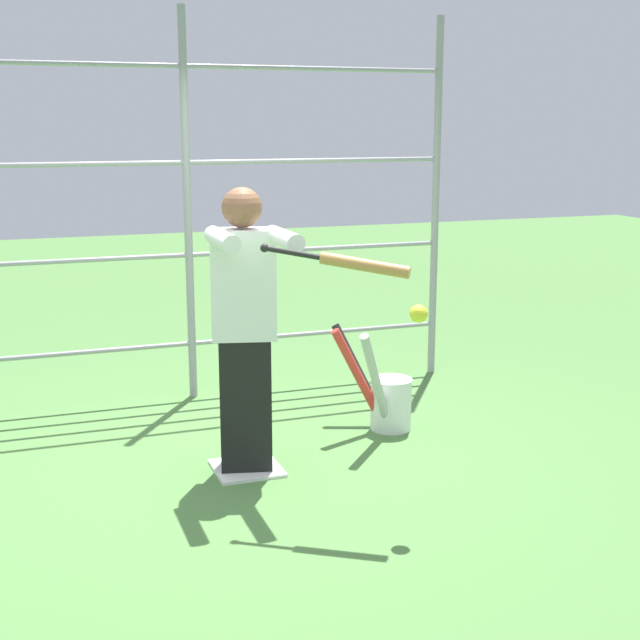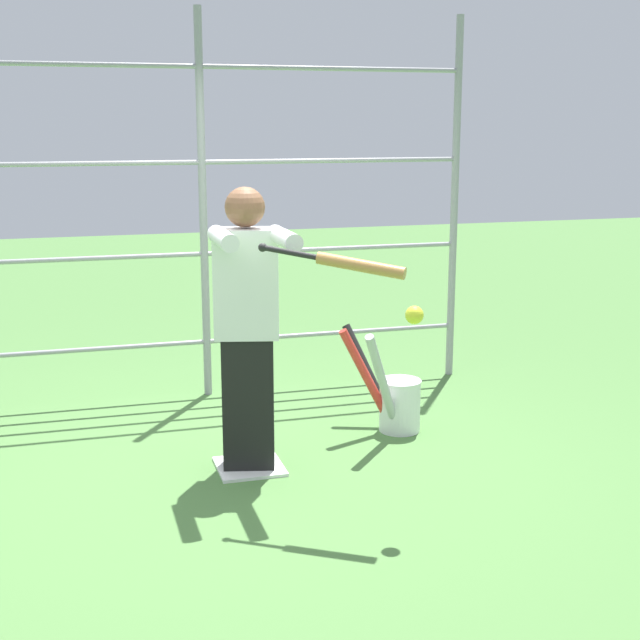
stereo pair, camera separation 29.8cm
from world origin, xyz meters
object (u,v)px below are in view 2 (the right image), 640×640
object	(u,v)px
batter	(248,321)
baseball_bat_swinging	(348,263)
bat_bucket	(394,399)
softball_in_flight	(414,315)

from	to	relation	value
batter	baseball_bat_swinging	world-z (taller)	batter
batter	baseball_bat_swinging	size ratio (longest dim) A/B	2.52
bat_bucket	softball_in_flight	bearing A→B (deg)	72.97
batter	baseball_bat_swinging	bearing A→B (deg)	118.33
baseball_bat_swinging	softball_in_flight	distance (m)	0.44
softball_in_flight	bat_bucket	distance (m)	1.63
softball_in_flight	bat_bucket	bearing A→B (deg)	-107.03
baseball_bat_swinging	softball_in_flight	xyz separation A→B (m)	(-0.30, 0.18, -0.26)
batter	bat_bucket	bearing A→B (deg)	-159.64
baseball_bat_swinging	softball_in_flight	size ratio (longest dim) A/B	7.13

